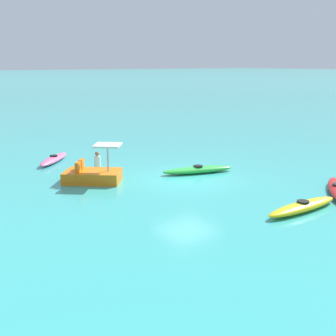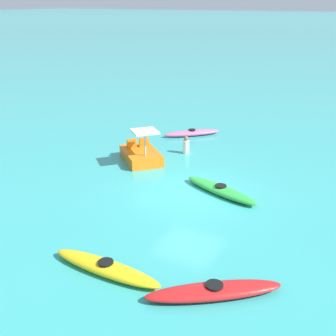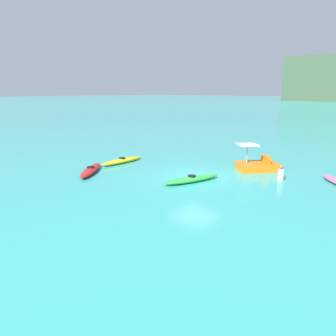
{
  "view_description": "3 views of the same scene",
  "coord_description": "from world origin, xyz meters",
  "px_view_note": "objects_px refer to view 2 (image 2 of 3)",
  "views": [
    {
      "loc": [
        -15.39,
        11.97,
        5.09
      ],
      "look_at": [
        0.09,
        0.97,
        0.61
      ],
      "focal_mm": 47.9,
      "sensor_mm": 36.0,
      "label": 1
    },
    {
      "loc": [
        -13.62,
        -7.28,
        7.07
      ],
      "look_at": [
        0.1,
        1.09,
        0.79
      ],
      "focal_mm": 45.99,
      "sensor_mm": 36.0,
      "label": 2
    },
    {
      "loc": [
        10.59,
        -14.14,
        4.81
      ],
      "look_at": [
        -1.86,
        -0.36,
        0.26
      ],
      "focal_mm": 33.67,
      "sensor_mm": 36.0,
      "label": 3
    }
  ],
  "objects_px": {
    "kayak_yellow": "(106,268)",
    "pedal_boat_orange": "(141,154)",
    "kayak_pink": "(192,133)",
    "person_near_shore": "(186,146)",
    "kayak_green": "(221,190)",
    "kayak_red": "(214,291)"
  },
  "relations": [
    {
      "from": "kayak_pink",
      "to": "pedal_boat_orange",
      "type": "distance_m",
      "value": 4.82
    },
    {
      "from": "kayak_yellow",
      "to": "person_near_shore",
      "type": "bearing_deg",
      "value": 16.82
    },
    {
      "from": "kayak_green",
      "to": "pedal_boat_orange",
      "type": "bearing_deg",
      "value": 73.32
    },
    {
      "from": "kayak_pink",
      "to": "pedal_boat_orange",
      "type": "relative_size",
      "value": 0.99
    },
    {
      "from": "kayak_yellow",
      "to": "kayak_green",
      "type": "height_order",
      "value": "same"
    },
    {
      "from": "kayak_yellow",
      "to": "kayak_red",
      "type": "xyz_separation_m",
      "value": [
        0.63,
        -3.0,
        0.0
      ]
    },
    {
      "from": "kayak_pink",
      "to": "kayak_yellow",
      "type": "height_order",
      "value": "same"
    },
    {
      "from": "pedal_boat_orange",
      "to": "kayak_red",
      "type": "bearing_deg",
      "value": -134.87
    },
    {
      "from": "kayak_green",
      "to": "pedal_boat_orange",
      "type": "height_order",
      "value": "pedal_boat_orange"
    },
    {
      "from": "kayak_green",
      "to": "kayak_yellow",
      "type": "bearing_deg",
      "value": 175.6
    },
    {
      "from": "kayak_red",
      "to": "pedal_boat_orange",
      "type": "distance_m",
      "value": 10.22
    },
    {
      "from": "kayak_green",
      "to": "kayak_pink",
      "type": "bearing_deg",
      "value": 36.67
    },
    {
      "from": "kayak_red",
      "to": "kayak_green",
      "type": "bearing_deg",
      "value": 23.38
    },
    {
      "from": "pedal_boat_orange",
      "to": "person_near_shore",
      "type": "relative_size",
      "value": 3.19
    },
    {
      "from": "person_near_shore",
      "to": "kayak_green",
      "type": "bearing_deg",
      "value": -134.95
    },
    {
      "from": "kayak_red",
      "to": "person_near_shore",
      "type": "distance_m",
      "value": 11.05
    },
    {
      "from": "kayak_pink",
      "to": "kayak_green",
      "type": "height_order",
      "value": "same"
    },
    {
      "from": "kayak_yellow",
      "to": "kayak_green",
      "type": "distance_m",
      "value": 6.44
    },
    {
      "from": "kayak_pink",
      "to": "kayak_green",
      "type": "relative_size",
      "value": 0.78
    },
    {
      "from": "kayak_pink",
      "to": "pedal_boat_orange",
      "type": "xyz_separation_m",
      "value": [
        -4.82,
        0.1,
        0.17
      ]
    },
    {
      "from": "kayak_yellow",
      "to": "pedal_boat_orange",
      "type": "xyz_separation_m",
      "value": [
        7.85,
        4.25,
        0.17
      ]
    },
    {
      "from": "kayak_red",
      "to": "pedal_boat_orange",
      "type": "height_order",
      "value": "pedal_boat_orange"
    }
  ]
}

